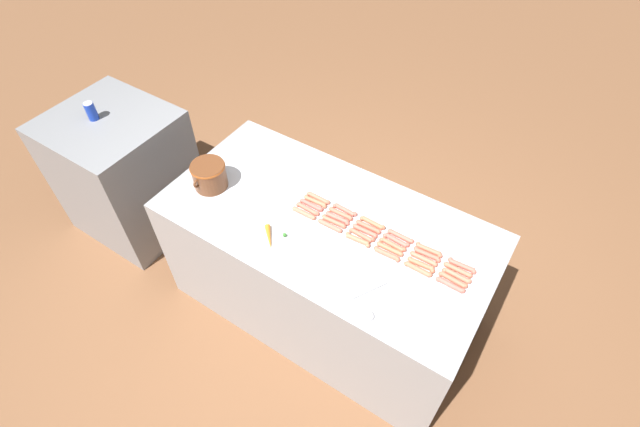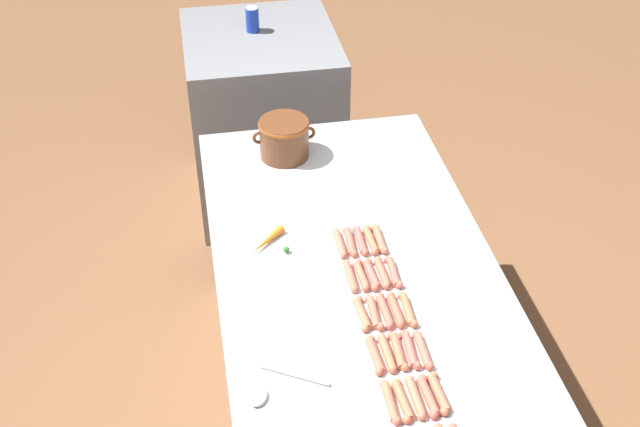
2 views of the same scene
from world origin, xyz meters
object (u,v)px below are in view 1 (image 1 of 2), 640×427
object	(u,v)px
back_cabinet	(126,173)
hot_dog_3	(358,240)
hot_dog_20	(396,240)
hot_dog_21	(368,227)
hot_dog_0	(450,285)
hot_dog_16	(338,218)
hot_dog_12	(457,276)
hot_dog_29	(318,198)
hot_dog_24	(462,266)
hot_dog_8	(390,249)
hot_dog_6	(453,280)
hot_dog_18	(458,270)
hot_dog_7	(421,265)
hot_dog_28	(345,210)
hot_dog_10	(334,221)
hot_dog_25	(429,250)
hot_dog_19	(427,254)
hot_dog_2	(387,254)
hot_dog_23	(315,201)
bean_pot	(209,174)
hot_dog_27	(372,223)
hot_dog_17	(311,205)
hot_dog_15	(365,231)
hot_dog_1	(418,269)
carrot	(270,237)
hot_dog_22	(341,214)
hot_dog_4	(330,226)
soda_can	(91,111)
hot_dog_13	(424,259)
hot_dog_11	(308,209)
serving_spoon	(368,306)
hot_dog_14	(393,245)
hot_dog_5	(304,213)

from	to	relation	value
back_cabinet	hot_dog_3	world-z (taller)	back_cabinet
hot_dog_20	hot_dog_21	world-z (taller)	same
hot_dog_0	hot_dog_16	distance (m)	0.71
hot_dog_12	hot_dog_29	world-z (taller)	same
hot_dog_24	hot_dog_8	bearing A→B (deg)	106.43
hot_dog_6	hot_dog_18	world-z (taller)	same
hot_dog_7	hot_dog_12	bearing A→B (deg)	-78.62
hot_dog_3	hot_dog_6	world-z (taller)	same
hot_dog_28	hot_dog_10	bearing A→B (deg)	176.82
hot_dog_25	hot_dog_7	bearing A→B (deg)	-176.67
hot_dog_19	hot_dog_20	bearing A→B (deg)	91.22
hot_dog_2	hot_dog_23	size ratio (longest dim) A/B	1.00
back_cabinet	hot_dog_12	world-z (taller)	back_cabinet
hot_dog_20	hot_dog_29	bearing A→B (deg)	86.23
bean_pot	hot_dog_10	bearing A→B (deg)	-79.30
hot_dog_18	hot_dog_27	distance (m)	0.52
hot_dog_12	hot_dog_17	distance (m)	0.89
hot_dog_15	hot_dog_29	world-z (taller)	same
hot_dog_0	hot_dog_6	xyz separation A→B (m)	(0.04, 0.00, 0.00)
hot_dog_1	hot_dog_8	xyz separation A→B (m)	(0.04, 0.18, 0.00)
hot_dog_24	carrot	distance (m)	1.03
hot_dog_10	hot_dog_20	distance (m)	0.36
hot_dog_22	hot_dog_4	bearing A→B (deg)	178.14
hot_dog_21	hot_dog_15	bearing A→B (deg)	176.71
hot_dog_3	soda_can	bearing A→B (deg)	93.36
hot_dog_28	soda_can	bearing A→B (deg)	98.33
hot_dog_2	hot_dog_29	size ratio (longest dim) A/B	1.00
hot_dog_13	bean_pot	distance (m)	1.33
hot_dog_11	bean_pot	world-z (taller)	bean_pot
hot_dog_3	hot_dog_24	distance (m)	0.56
hot_dog_17	serving_spoon	xyz separation A→B (m)	(-0.40, -0.60, -0.01)
hot_dog_11	hot_dog_25	size ratio (longest dim) A/B	1.00
hot_dog_12	hot_dog_18	size ratio (longest dim) A/B	1.00
bean_pot	serving_spoon	size ratio (longest dim) A/B	1.03
hot_dog_14	hot_dog_24	size ratio (longest dim) A/B	1.00
hot_dog_14	hot_dog_17	distance (m)	0.53
bean_pot	hot_dog_11	bearing A→B (deg)	-76.43
hot_dog_16	hot_dog_19	size ratio (longest dim) A/B	1.00
hot_dog_5	hot_dog_22	world-z (taller)	same
hot_dog_3	hot_dog_20	world-z (taller)	same
hot_dog_20	hot_dog_23	size ratio (longest dim) A/B	1.00
hot_dog_24	hot_dog_23	bearing A→B (deg)	92.14
hot_dog_6	hot_dog_23	world-z (taller)	same
hot_dog_7	hot_dog_27	size ratio (longest dim) A/B	1.00
hot_dog_12	hot_dog_14	distance (m)	0.37
hot_dog_24	serving_spoon	bearing A→B (deg)	148.30
hot_dog_14	hot_dog_27	xyz separation A→B (m)	(0.08, 0.17, 0.00)
hot_dog_15	hot_dog_22	bearing A→B (deg)	78.74
hot_dog_2	hot_dog_11	world-z (taller)	same
hot_dog_16	hot_dog_7	bearing A→B (deg)	-93.98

